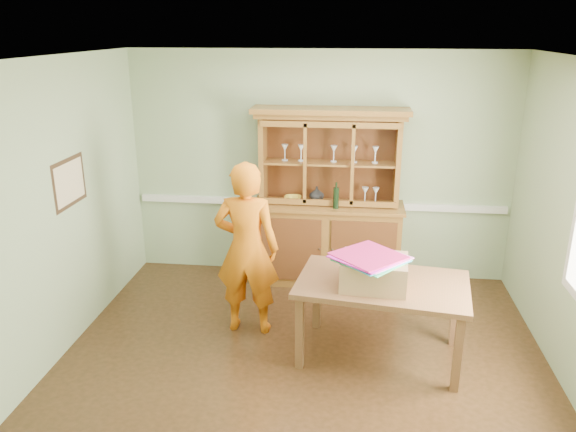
# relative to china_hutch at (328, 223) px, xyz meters

# --- Properties ---
(floor) EXTENTS (4.50, 4.50, 0.00)m
(floor) POSITION_rel_china_hutch_xyz_m (-0.12, -1.76, -0.73)
(floor) COLOR #4E2F19
(floor) RESTS_ON ground
(ceiling) EXTENTS (4.50, 4.50, 0.00)m
(ceiling) POSITION_rel_china_hutch_xyz_m (-0.12, -1.76, 1.97)
(ceiling) COLOR white
(ceiling) RESTS_ON wall_back
(wall_back) EXTENTS (4.50, 0.00, 4.50)m
(wall_back) POSITION_rel_china_hutch_xyz_m (-0.12, 0.24, 0.62)
(wall_back) COLOR #8FA77D
(wall_back) RESTS_ON floor
(wall_left) EXTENTS (0.00, 4.00, 4.00)m
(wall_left) POSITION_rel_china_hutch_xyz_m (-2.37, -1.76, 0.62)
(wall_left) COLOR #8FA77D
(wall_left) RESTS_ON floor
(wall_front) EXTENTS (4.50, 0.00, 4.50)m
(wall_front) POSITION_rel_china_hutch_xyz_m (-0.12, -3.76, 0.62)
(wall_front) COLOR #8FA77D
(wall_front) RESTS_ON floor
(chair_rail) EXTENTS (4.41, 0.05, 0.08)m
(chair_rail) POSITION_rel_china_hutch_xyz_m (-0.12, 0.21, 0.17)
(chair_rail) COLOR silver
(chair_rail) RESTS_ON wall_back
(framed_map) EXTENTS (0.03, 0.60, 0.46)m
(framed_map) POSITION_rel_china_hutch_xyz_m (-2.35, -1.46, 0.82)
(framed_map) COLOR #372516
(framed_map) RESTS_ON wall_left
(china_hutch) EXTENTS (1.77, 0.58, 2.08)m
(china_hutch) POSITION_rel_china_hutch_xyz_m (0.00, 0.00, 0.00)
(china_hutch) COLOR brown
(china_hutch) RESTS_ON floor
(dining_table) EXTENTS (1.62, 1.11, 0.76)m
(dining_table) POSITION_rel_china_hutch_xyz_m (0.58, -1.61, -0.06)
(dining_table) COLOR brown
(dining_table) RESTS_ON floor
(cardboard_box) EXTENTS (0.60, 0.50, 0.26)m
(cardboard_box) POSITION_rel_china_hutch_xyz_m (0.49, -1.71, 0.16)
(cardboard_box) COLOR #A88256
(cardboard_box) RESTS_ON dining_table
(kite_stack) EXTENTS (0.71, 0.71, 0.04)m
(kite_stack) POSITION_rel_china_hutch_xyz_m (0.44, -1.74, 0.31)
(kite_stack) COLOR #3CCF7E
(kite_stack) RESTS_ON cardboard_box
(person) EXTENTS (0.65, 0.43, 1.75)m
(person) POSITION_rel_china_hutch_xyz_m (-0.73, -1.26, 0.14)
(person) COLOR orange
(person) RESTS_ON floor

